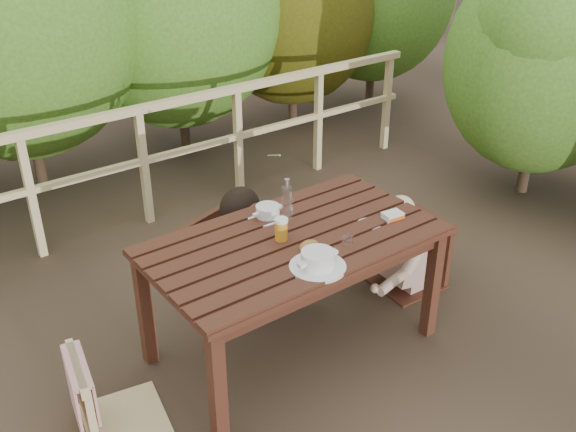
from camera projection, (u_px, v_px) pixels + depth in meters
ground at (293, 345)px, 4.09m from camera, size 60.00×60.00×0.00m
table at (293, 295)px, 3.90m from camera, size 1.67×0.94×0.77m
chair_left at (115, 357)px, 3.33m from camera, size 0.51×0.51×0.88m
chair_far at (224, 231)px, 4.35m from camera, size 0.62×0.62×0.99m
chair_right at (410, 225)px, 4.48m from camera, size 0.49×0.49×0.94m
woman at (221, 210)px, 4.29m from camera, size 0.69×0.77×1.29m
diner_right at (415, 208)px, 4.44m from camera, size 0.61×0.50×1.18m
railing at (144, 166)px, 5.26m from camera, size 5.60×0.10×1.01m
soup_near at (318, 260)px, 3.43m from camera, size 0.30×0.30×0.10m
soup_far at (268, 212)px, 3.92m from camera, size 0.25×0.25×0.08m
bread_roll at (309, 247)px, 3.58m from camera, size 0.12×0.09×0.07m
beer_glass at (281, 230)px, 3.66m from camera, size 0.08×0.08×0.15m
bottle at (287, 201)px, 3.84m from camera, size 0.07×0.07×0.28m
tumbler at (347, 241)px, 3.62m from camera, size 0.06×0.06×0.08m
butter_tub at (392, 216)px, 3.90m from camera, size 0.13×0.10×0.05m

